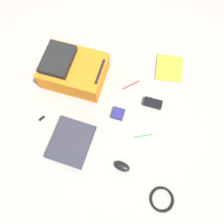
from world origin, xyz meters
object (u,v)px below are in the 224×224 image
book_blue (169,68)px  computer_mouse (122,166)px  pen_blue (143,136)px  earbud_pouch (118,114)px  backpack (73,70)px  pen_black (131,85)px  laptop (71,142)px  usb_stick (42,118)px  cable_coil (162,199)px  power_brick (153,103)px

book_blue → computer_mouse: 0.83m
book_blue → pen_blue: size_ratio=1.79×
pen_blue → earbud_pouch: bearing=-126.6°
backpack → earbud_pouch: 0.45m
computer_mouse → pen_black: size_ratio=0.72×
pen_blue → computer_mouse: bearing=-29.3°
laptop → pen_black: size_ratio=2.45×
pen_black → pen_blue: bearing=16.9°
usb_stick → pen_blue: bearing=86.3°
computer_mouse → pen_blue: 0.25m
cable_coil → pen_blue: size_ratio=1.17×
pen_black → cable_coil: bearing=18.5°
book_blue → pen_black: 0.33m
pen_blue → earbud_pouch: size_ratio=1.54×
laptop → pen_blue: laptop is taller
backpack → cable_coil: bearing=40.7°
computer_mouse → pen_blue: (-0.22, 0.12, -0.02)m
computer_mouse → usb_stick: bearing=-97.7°
pen_black → earbud_pouch: size_ratio=1.70×
pen_black → pen_blue: 0.40m
laptop → pen_blue: bearing=101.4°
book_blue → cable_coil: 0.94m
backpack → power_brick: backpack is taller
laptop → usb_stick: size_ratio=7.49×
pen_black → usb_stick: pen_black is taller
laptop → earbud_pouch: 0.38m
computer_mouse → cable_coil: bearing=74.1°
laptop → pen_black: (-0.48, 0.37, -0.01)m
cable_coil → pen_blue: 0.42m
book_blue → pen_blue: bearing=-16.8°
usb_stick → power_brick: bearing=104.4°
backpack → usb_stick: bearing=-26.0°
earbud_pouch → power_brick: bearing=113.7°
power_brick → cable_coil: bearing=8.0°
book_blue → cable_coil: size_ratio=1.54×
backpack → usb_stick: size_ratio=10.47×
cable_coil → laptop: bearing=-115.3°
pen_black → backpack: bearing=-93.5°
power_brick → pen_black: power_brick is taller
backpack → cable_coil: 1.05m
laptop → pen_black: bearing=142.3°
earbud_pouch → usb_stick: bearing=-80.1°
cable_coil → usb_stick: (-0.44, -0.86, -0.00)m
book_blue → earbud_pouch: earbud_pouch is taller
cable_coil → usb_stick: 0.97m
backpack → book_blue: (-0.15, 0.71, -0.09)m
backpack → computer_mouse: backpack is taller
pen_blue → power_brick: bearing=167.8°
computer_mouse → pen_black: bearing=-164.3°
laptop → power_brick: same height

